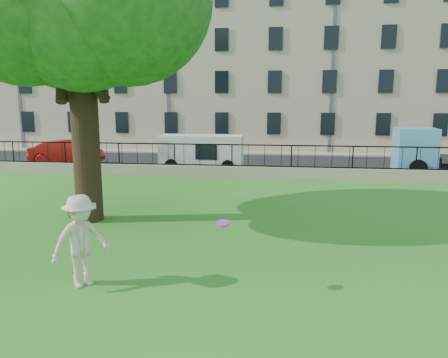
# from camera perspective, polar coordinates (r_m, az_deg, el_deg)

# --- Properties ---
(ground) EXTENTS (120.00, 120.00, 0.00)m
(ground) POSITION_cam_1_polar(r_m,az_deg,el_deg) (11.01, -6.01, -10.95)
(ground) COLOR #216518
(ground) RESTS_ON ground
(retaining_wall) EXTENTS (50.00, 0.40, 0.60)m
(retaining_wall) POSITION_cam_1_polar(r_m,az_deg,el_deg) (22.41, 1.03, 0.94)
(retaining_wall) COLOR gray
(retaining_wall) RESTS_ON ground
(iron_railing) EXTENTS (50.00, 0.05, 1.13)m
(iron_railing) POSITION_cam_1_polar(r_m,az_deg,el_deg) (22.28, 1.04, 3.10)
(iron_railing) COLOR black
(iron_railing) RESTS_ON retaining_wall
(street) EXTENTS (60.00, 9.00, 0.01)m
(street) POSITION_cam_1_polar(r_m,az_deg,el_deg) (27.07, 2.13, 1.96)
(street) COLOR black
(street) RESTS_ON ground
(sidewalk) EXTENTS (60.00, 1.40, 0.12)m
(sidewalk) POSITION_cam_1_polar(r_m,az_deg,el_deg) (32.20, 2.98, 3.41)
(sidewalk) COLOR gray
(sidewalk) RESTS_ON ground
(building_row) EXTENTS (56.40, 10.40, 13.80)m
(building_row) POSITION_cam_1_polar(r_m,az_deg,el_deg) (37.72, 3.77, 14.87)
(building_row) COLOR #B2AD8E
(building_row) RESTS_ON ground
(man) EXTENTS (1.44, 1.46, 2.01)m
(man) POSITION_cam_1_polar(r_m,az_deg,el_deg) (9.92, -18.17, -7.69)
(man) COLOR beige
(man) RESTS_ON ground
(frisbee) EXTENTS (0.34, 0.34, 0.12)m
(frisbee) POSITION_cam_1_polar(r_m,az_deg,el_deg) (8.99, -0.15, -5.81)
(frisbee) COLOR purple
(red_sedan) EXTENTS (4.43, 1.60, 1.45)m
(red_sedan) POSITION_cam_1_polar(r_m,az_deg,el_deg) (28.74, -19.88, 3.29)
(red_sedan) COLOR #A91914
(red_sedan) RESTS_ON street
(white_van) EXTENTS (4.68, 1.87, 1.96)m
(white_van) POSITION_cam_1_polar(r_m,az_deg,el_deg) (24.95, -2.93, 3.48)
(white_van) COLOR silver
(white_van) RESTS_ON street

